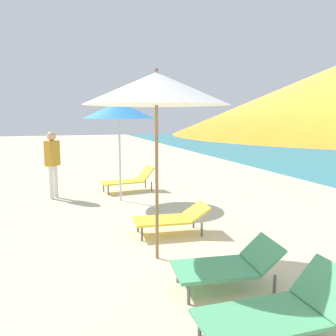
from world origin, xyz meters
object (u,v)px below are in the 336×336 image
umbrella_farthest (119,110)px  person_walking_near (52,158)px  lounger_farthest_shoreside (129,180)px  umbrella_second (156,89)px  lounger_second_inland (228,265)px  lounger_nearest_shoreside (280,309)px  lounger_second_shoreside (172,218)px

umbrella_farthest → person_walking_near: umbrella_farthest is taller
lounger_farthest_shoreside → umbrella_second: bearing=75.7°
umbrella_second → lounger_second_inland: size_ratio=2.07×
lounger_nearest_shoreside → lounger_farthest_shoreside: (-0.03, 7.14, 0.03)m
umbrella_second → person_walking_near: (-1.51, 4.64, -1.46)m
person_walking_near → lounger_nearest_shoreside: bearing=147.9°
umbrella_second → person_walking_near: umbrella_second is taller
lounger_second_inland → lounger_farthest_shoreside: (-0.03, 6.07, 0.03)m
lounger_second_shoreside → lounger_farthest_shoreside: bearing=-85.0°
lounger_nearest_shoreside → lounger_second_shoreside: size_ratio=1.09×
umbrella_second → lounger_second_shoreside: bearing=60.1°
umbrella_second → lounger_farthest_shoreside: (0.56, 4.89, -2.20)m
lounger_nearest_shoreside → lounger_second_inland: (0.00, 1.07, -0.00)m
lounger_second_shoreside → person_walking_near: bearing=-55.4°
umbrella_second → person_walking_near: bearing=108.0°
lounger_farthest_shoreside → lounger_second_inland: bearing=82.5°
lounger_nearest_shoreside → umbrella_farthest: size_ratio=0.60×
lounger_second_inland → lounger_farthest_shoreside: bearing=-83.3°
lounger_nearest_shoreside → lounger_farthest_shoreside: lounger_farthest_shoreside is taller
umbrella_second → lounger_second_shoreside: 2.51m
lounger_nearest_shoreside → lounger_farthest_shoreside: 7.14m
lounger_nearest_shoreside → lounger_second_shoreside: 3.24m
umbrella_second → person_walking_near: size_ratio=1.61×
lounger_nearest_shoreside → umbrella_second: umbrella_second is taller
umbrella_farthest → lounger_farthest_shoreside: (0.44, 1.07, -1.96)m
lounger_nearest_shoreside → person_walking_near: size_ratio=0.87×
umbrella_farthest → lounger_nearest_shoreside: bearing=-85.6°
lounger_second_inland → umbrella_farthest: (-0.47, 5.00, 1.99)m
lounger_farthest_shoreside → lounger_second_shoreside: bearing=82.3°
lounger_nearest_shoreside → lounger_farthest_shoreside: size_ratio=0.99×
umbrella_second → umbrella_farthest: size_ratio=1.10×
umbrella_farthest → person_walking_near: bearing=153.5°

